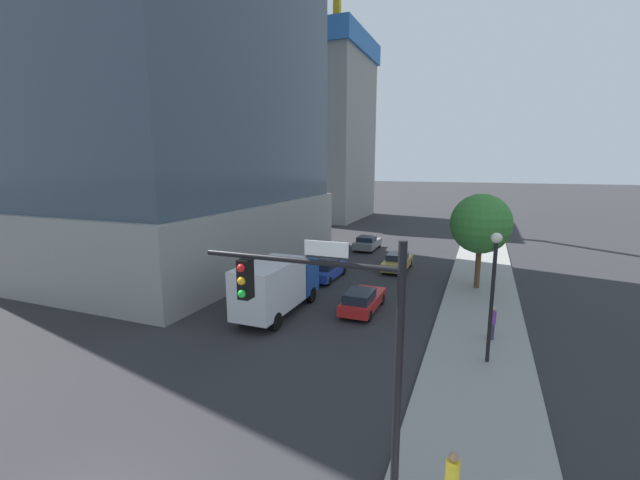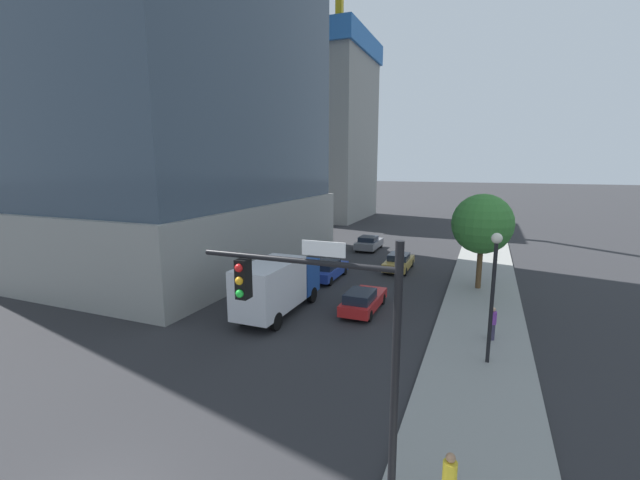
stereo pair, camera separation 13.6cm
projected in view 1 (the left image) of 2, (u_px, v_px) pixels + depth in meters
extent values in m
cube|color=gray|center=(481.00, 306.00, 24.78)|extent=(4.46, 120.00, 0.15)
cube|color=gray|center=(180.00, 231.00, 36.34)|extent=(19.27, 25.54, 5.39)
cube|color=gray|center=(323.00, 130.00, 64.40)|extent=(12.72, 15.88, 27.35)
cube|color=#2D6BB7|center=(324.00, 47.00, 62.18)|extent=(13.49, 16.83, 3.00)
cube|color=gold|center=(336.00, 105.00, 58.10)|extent=(0.90, 0.90, 33.50)
cylinder|color=black|center=(398.00, 381.00, 9.60)|extent=(0.20, 0.20, 6.69)
cylinder|color=black|center=(297.00, 260.00, 10.05)|extent=(5.15, 0.14, 0.14)
cube|color=black|center=(246.00, 279.00, 10.70)|extent=(0.32, 0.36, 1.05)
sphere|color=red|center=(241.00, 268.00, 10.46)|extent=(0.22, 0.22, 0.22)
sphere|color=orange|center=(242.00, 281.00, 10.52)|extent=(0.22, 0.22, 0.22)
sphere|color=green|center=(242.00, 294.00, 10.59)|extent=(0.22, 0.22, 0.22)
cube|color=white|center=(326.00, 249.00, 9.71)|extent=(1.10, 0.04, 0.36)
cylinder|color=black|center=(491.00, 303.00, 17.20)|extent=(0.16, 0.16, 5.20)
sphere|color=silver|center=(497.00, 238.00, 16.69)|extent=(0.44, 0.44, 0.44)
cylinder|color=brown|center=(478.00, 267.00, 27.97)|extent=(0.36, 0.36, 2.92)
sphere|color=#387F33|center=(481.00, 224.00, 27.43)|extent=(3.99, 3.99, 3.99)
cube|color=#233D9E|center=(327.00, 271.00, 30.79)|extent=(1.75, 4.66, 0.65)
cube|color=#19212D|center=(325.00, 265.00, 30.38)|extent=(1.47, 2.32, 0.47)
cylinder|color=black|center=(325.00, 269.00, 32.57)|extent=(0.22, 0.65, 0.65)
cylinder|color=black|center=(343.00, 271.00, 32.01)|extent=(0.22, 0.65, 0.65)
cylinder|color=black|center=(309.00, 279.00, 29.68)|extent=(0.22, 0.65, 0.65)
cylinder|color=black|center=(329.00, 281.00, 29.12)|extent=(0.22, 0.65, 0.65)
cube|color=#AD8938|center=(397.00, 263.00, 33.36)|extent=(1.80, 4.39, 0.62)
cube|color=#19212D|center=(397.00, 257.00, 33.20)|extent=(1.52, 1.91, 0.49)
cylinder|color=black|center=(391.00, 261.00, 35.06)|extent=(0.22, 0.64, 0.64)
cylinder|color=black|center=(410.00, 263.00, 34.48)|extent=(0.22, 0.64, 0.64)
cylinder|color=black|center=(383.00, 270.00, 32.33)|extent=(0.22, 0.64, 0.64)
cylinder|color=black|center=(404.00, 271.00, 31.75)|extent=(0.22, 0.64, 0.64)
cube|color=slate|center=(367.00, 244.00, 41.31)|extent=(1.94, 4.22, 0.66)
cube|color=#19212D|center=(367.00, 239.00, 40.88)|extent=(1.63, 1.91, 0.47)
cylinder|color=black|center=(363.00, 243.00, 42.98)|extent=(0.22, 0.64, 0.64)
cylinder|color=black|center=(379.00, 244.00, 42.36)|extent=(0.22, 0.64, 0.64)
cylinder|color=black|center=(355.00, 248.00, 40.36)|extent=(0.22, 0.64, 0.64)
cylinder|color=black|center=(372.00, 250.00, 39.74)|extent=(0.22, 0.64, 0.64)
cube|color=red|center=(363.00, 301.00, 24.12)|extent=(1.73, 4.49, 0.59)
cube|color=#19212D|center=(359.00, 296.00, 23.28)|extent=(1.45, 2.08, 0.54)
cylinder|color=black|center=(358.00, 296.00, 25.83)|extent=(0.22, 0.64, 0.64)
cylinder|color=black|center=(382.00, 299.00, 25.28)|extent=(0.22, 0.64, 0.64)
cylinder|color=black|center=(343.00, 312.00, 23.05)|extent=(0.22, 0.64, 0.64)
cylinder|color=black|center=(369.00, 316.00, 22.49)|extent=(0.22, 0.64, 0.64)
cube|color=#1E4799|center=(297.00, 276.00, 25.75)|extent=(2.24, 1.94, 2.03)
cube|color=silver|center=(269.00, 287.00, 22.46)|extent=(2.24, 4.84, 2.62)
cylinder|color=black|center=(283.00, 291.00, 26.31)|extent=(0.30, 0.96, 0.96)
cylinder|color=black|center=(311.00, 295.00, 25.60)|extent=(0.30, 0.96, 0.96)
cylinder|color=black|center=(243.00, 316.00, 21.97)|extent=(0.30, 0.96, 0.96)
cylinder|color=black|center=(275.00, 321.00, 21.26)|extent=(0.30, 0.96, 0.96)
cylinder|color=#38334C|center=(491.00, 331.00, 19.84)|extent=(0.28, 0.28, 0.80)
cylinder|color=purple|center=(492.00, 317.00, 19.72)|extent=(0.34, 0.34, 0.61)
sphere|color=tan|center=(493.00, 309.00, 19.64)|extent=(0.22, 0.22, 0.22)
cylinder|color=gold|center=(452.00, 474.00, 9.67)|extent=(0.34, 0.34, 0.65)
sphere|color=#997051|center=(454.00, 457.00, 9.59)|extent=(0.23, 0.23, 0.23)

